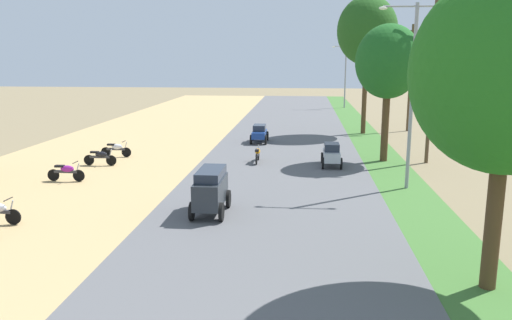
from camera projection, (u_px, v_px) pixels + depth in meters
The scene contains 14 objects.
parked_motorbike_third at pixel (66, 171), 23.82m from camera, with size 1.80×0.54×0.94m.
parked_motorbike_fourth at pixel (100, 156), 27.28m from camera, with size 1.80×0.54×0.94m.
parked_motorbike_fifth at pixel (116, 149), 29.60m from camera, with size 1.80×0.54×0.94m.
median_tree_nearest at pixel (508, 73), 11.88m from camera, with size 4.54×4.54×7.84m.
median_tree_second at pixel (388, 62), 27.49m from camera, with size 3.57×3.57×7.50m.
median_tree_third at pixel (367, 31), 37.20m from camera, with size 4.39×4.39×10.11m.
streetlamp_near at pixel (413, 85), 21.78m from camera, with size 3.16×0.20×7.97m.
streetlamp_mid at pixel (345, 71), 57.07m from camera, with size 3.16×0.20×7.01m.
utility_pole_near at pixel (410, 76), 39.50m from camera, with size 1.80×0.20×8.23m.
utility_pole_far at pixel (432, 70), 27.30m from camera, with size 1.80×0.20×9.87m.
car_van_charcoal at pixel (211, 189), 18.79m from camera, with size 1.19×2.41×1.67m.
car_hatchback_silver at pixel (331, 154), 26.97m from camera, with size 1.04×2.00×1.23m.
car_sedan_blue at pixel (259, 133), 34.45m from camera, with size 1.10×2.26×1.19m.
motorbike_ahead_second at pixel (258, 153), 28.02m from camera, with size 0.54×1.80×0.94m.
Camera 1 is at (1.14, -5.02, 5.85)m, focal length 35.66 mm.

